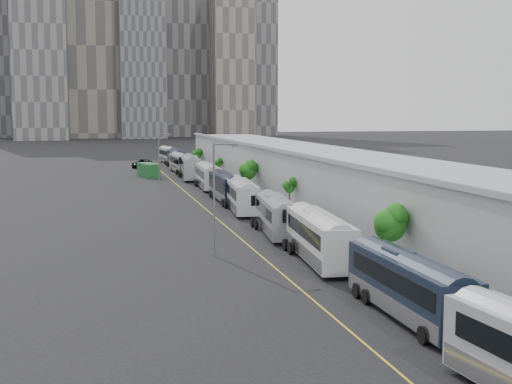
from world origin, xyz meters
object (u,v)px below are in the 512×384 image
object	(u,v)px
bus_2	(319,241)
bus_10	(169,156)
bus_3	(276,218)
bus_4	(241,198)
bus_5	(226,189)
bus_9	(176,160)
street_lamp_far	(160,154)
suv	(142,164)
street_lamp_near	(216,191)
bus_6	(208,178)
bus_1	(408,291)
bus_8	(181,164)
bus_7	(190,169)
shipping_container	(148,170)

from	to	relation	value
bus_2	bus_10	xyz separation A→B (m)	(0.10, 111.22, -0.06)
bus_3	bus_4	bearing A→B (deg)	96.05
bus_5	bus_9	distance (m)	58.40
bus_5	bus_10	size ratio (longest dim) A/B	0.99
street_lamp_far	suv	bearing A→B (deg)	91.16
street_lamp_near	street_lamp_far	size ratio (longest dim) A/B	1.12
bus_3	bus_6	bearing A→B (deg)	95.65
bus_1	street_lamp_far	xyz separation A→B (m)	(-6.36, 80.17, 3.20)
bus_8	street_lamp_near	xyz separation A→B (m)	(-6.86, -80.64, 3.66)
bus_1	bus_7	size ratio (longest dim) A/B	0.88
bus_1	suv	world-z (taller)	bus_1
bus_1	bus_4	distance (m)	44.24
bus_4	suv	xyz separation A→B (m)	(-6.72, 69.49, -0.69)
bus_2	bus_3	bearing A→B (deg)	94.79
bus_4	suv	size ratio (longest dim) A/B	2.02
bus_3	bus_8	xyz separation A→B (m)	(-0.36, 71.81, 0.05)
bus_2	bus_5	xyz separation A→B (m)	(-0.03, 38.97, -0.06)
suv	bus_10	bearing A→B (deg)	83.85
street_lamp_near	bus_3	bearing A→B (deg)	50.70
bus_1	bus_4	bearing A→B (deg)	90.39
bus_1	bus_3	world-z (taller)	bus_1
bus_6	street_lamp_near	xyz separation A→B (m)	(-7.41, -50.55, 3.64)
bus_5	bus_4	bearing A→B (deg)	-90.01
bus_3	bus_10	xyz separation A→B (m)	(0.15, 98.28, 0.04)
bus_7	suv	world-z (taller)	bus_7
bus_5	bus_8	size ratio (longest dim) A/B	0.99
bus_2	bus_7	bearing A→B (deg)	94.86
bus_8	bus_5	bearing A→B (deg)	-91.50
bus_2	bus_7	distance (m)	70.79
street_lamp_far	bus_6	bearing A→B (deg)	-58.13
bus_10	suv	distance (m)	14.67
bus_3	bus_1	bearing A→B (deg)	-83.53
bus_5	bus_7	xyz separation A→B (m)	(-0.36, 31.82, 0.15)
street_lamp_far	bus_2	bearing A→B (deg)	-84.59
bus_7	street_lamp_far	world-z (taller)	street_lamp_far
bus_6	bus_7	xyz separation A→B (m)	(-0.51, 16.13, 0.13)
bus_7	suv	size ratio (longest dim) A/B	2.19
shipping_container	bus_9	bearing A→B (deg)	58.37
bus_5	shipping_container	size ratio (longest dim) A/B	2.03
bus_8	bus_10	xyz separation A→B (m)	(0.52, 26.47, -0.01)
bus_4	bus_6	size ratio (longest dim) A/B	1.00
bus_2	street_lamp_far	size ratio (longest dim) A/B	1.64
bus_6	shipping_container	xyz separation A→B (m)	(-7.32, 21.47, -0.35)
bus_2	bus_9	world-z (taller)	bus_9
bus_10	shipping_container	distance (m)	35.84
bus_1	street_lamp_far	distance (m)	80.48
bus_4	bus_10	world-z (taller)	bus_4
bus_9	bus_10	xyz separation A→B (m)	(0.01, 13.86, -0.07)
bus_2	bus_9	xyz separation A→B (m)	(0.09, 97.37, 0.00)
bus_5	street_lamp_near	distance (m)	35.80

